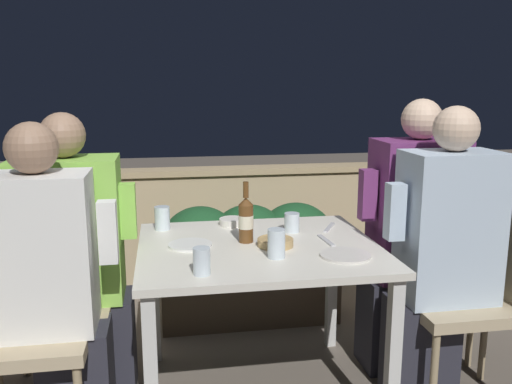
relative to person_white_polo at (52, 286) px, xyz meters
The scene contains 22 objects.
parapet_wall 1.72m from the person_white_polo, 60.96° to the left, with size 9.00×0.18×0.84m.
dining_table 0.84m from the person_white_polo, 11.01° to the left, with size 1.03×0.89×0.71m.
planter_hedge 1.35m from the person_white_polo, 46.63° to the left, with size 1.03×0.47×0.70m.
person_white_polo is the anchor object (origin of this frame).
chair_left_far 0.34m from the person_white_polo, 117.66° to the left, with size 0.48×0.48×0.95m.
person_green_blouse 0.30m from the person_white_polo, 79.22° to the left, with size 0.50×0.26×1.28m.
chair_right_near 1.81m from the person_white_polo, ahead, with size 0.48×0.48×0.95m.
person_blue_shirt 1.60m from the person_white_polo, ahead, with size 0.48×0.26×1.31m.
chair_right_far 1.83m from the person_white_polo, ahead, with size 0.48×0.48×0.95m.
person_purple_stripe 1.62m from the person_white_polo, 11.02° to the left, with size 0.49×0.26×1.32m.
beer_bottle 0.83m from the person_white_polo, 15.39° to the left, with size 0.07×0.07×0.27m.
plate_0 0.58m from the person_white_polo, 20.16° to the left, with size 0.19×0.19×0.01m.
plate_1 1.15m from the person_white_polo, ahead, with size 0.21×0.21×0.01m.
bowl_0 0.91m from the person_white_polo, ahead, with size 0.15×0.15×0.03m.
bowl_1 0.92m from the person_white_polo, 33.95° to the left, with size 0.12×0.12×0.03m.
glass_cup_0 1.08m from the person_white_polo, 18.53° to the left, with size 0.07×0.07×0.09m.
glass_cup_1 0.65m from the person_white_polo, 49.10° to the left, with size 0.07×0.07×0.11m.
glass_cup_2 0.60m from the person_white_polo, 16.31° to the right, with size 0.06×0.06×0.10m.
glass_cup_3 0.88m from the person_white_polo, ahead, with size 0.07×0.07×0.12m.
fork_0 1.15m from the person_white_polo, ahead, with size 0.03×0.17×0.01m.
fork_1 1.27m from the person_white_polo, 16.93° to the left, with size 0.10×0.16×0.01m.
potted_plant 2.31m from the person_white_polo, 26.71° to the left, with size 0.38×0.38×0.75m.
Camera 1 is at (-0.39, -2.21, 1.40)m, focal length 38.00 mm.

